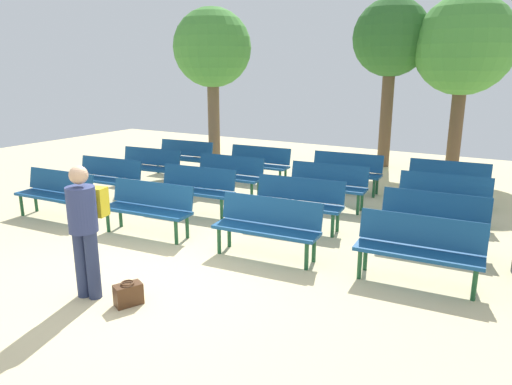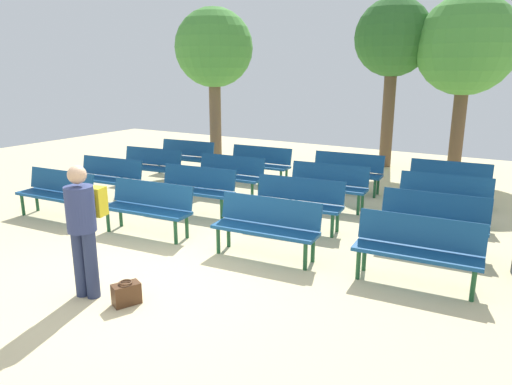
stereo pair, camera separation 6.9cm
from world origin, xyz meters
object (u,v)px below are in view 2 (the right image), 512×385
(bench_r1_c2, at_px, (298,200))
(bench_r3_c3, at_px, (449,180))
(bench_r0_c2, at_px, (267,224))
(bench_r1_c0, at_px, (108,176))
(bench_r2_c0, at_px, (150,164))
(bench_r3_c0, at_px, (185,155))
(bench_r3_c1, at_px, (259,162))
(tree_1, at_px, (393,40))
(bench_r3_c2, at_px, (347,170))
(bench_r2_c1, at_px, (229,173))
(bench_r1_c1, at_px, (196,187))
(visitor_with_backpack, at_px, (84,223))
(tree_2, at_px, (214,50))
(bench_r0_c3, at_px, (418,246))
(bench_r2_c3, at_px, (444,196))
(handbag, at_px, (126,294))
(tree_0, at_px, (467,47))
(bench_r0_c1, at_px, (148,205))
(bench_r1_c3, at_px, (433,218))
(bench_r2_c2, at_px, (328,183))
(bench_r0_c0, at_px, (57,191))

(bench_r1_c2, xyz_separation_m, bench_r3_c3, (2.01, 2.99, 0.00))
(bench_r0_c2, bearing_deg, bench_r1_c0, 161.78)
(bench_r2_c0, relative_size, bench_r3_c0, 1.01)
(bench_r3_c1, relative_size, tree_1, 0.35)
(bench_r3_c0, height_order, bench_r3_c2, same)
(bench_r2_c1, relative_size, tree_1, 0.35)
(bench_r1_c1, relative_size, visitor_with_backpack, 0.99)
(bench_r0_c2, distance_m, bench_r3_c1, 4.77)
(tree_2, bearing_deg, bench_r1_c2, -40.50)
(bench_r0_c2, relative_size, bench_r3_c3, 1.00)
(bench_r0_c3, relative_size, visitor_with_backpack, 0.99)
(bench_r0_c2, bearing_deg, bench_r1_c1, 146.30)
(tree_2, bearing_deg, bench_r2_c3, -18.49)
(bench_r2_c1, xyz_separation_m, handbag, (1.75, -4.80, -0.37))
(bench_r1_c1, distance_m, handbag, 3.82)
(bench_r0_c3, height_order, tree_0, tree_0)
(bench_r1_c2, distance_m, bench_r3_c1, 3.52)
(bench_r0_c1, bearing_deg, bench_r1_c1, 88.65)
(bench_r0_c3, distance_m, tree_0, 8.06)
(bench_r3_c3, bearing_deg, bench_r1_c3, -89.04)
(bench_r0_c1, distance_m, bench_r2_c0, 3.58)
(bench_r2_c1, xyz_separation_m, tree_0, (3.88, 5.11, 2.77))
(bench_r0_c1, height_order, bench_r1_c2, same)
(tree_0, height_order, handbag, tree_0)
(bench_r0_c3, bearing_deg, bench_r0_c1, -179.42)
(bench_r0_c1, bearing_deg, bench_r3_c2, 61.59)
(bench_r2_c3, bearing_deg, bench_r2_c2, 179.74)
(bench_r1_c2, bearing_deg, bench_r2_c3, 30.77)
(tree_1, bearing_deg, bench_r0_c3, -71.11)
(bench_r3_c0, distance_m, tree_2, 3.04)
(bench_r1_c1, xyz_separation_m, bench_r2_c0, (-2.32, 1.22, 0.00))
(bench_r1_c1, distance_m, bench_r2_c2, 2.62)
(bench_r1_c2, relative_size, bench_r3_c2, 1.01)
(bench_r0_c3, xyz_separation_m, tree_1, (-2.54, 7.43, 2.97))
(bench_r3_c1, distance_m, tree_2, 3.67)
(bench_r3_c1, bearing_deg, bench_r1_c2, -51.64)
(bench_r2_c0, bearing_deg, bench_r1_c2, -19.51)
(visitor_with_backpack, bearing_deg, bench_r0_c3, -156.90)
(bench_r3_c0, distance_m, tree_1, 6.41)
(bench_r1_c0, height_order, bench_r2_c0, same)
(bench_r0_c0, distance_m, bench_r1_c2, 4.52)
(bench_r3_c1, bearing_deg, bench_r0_c3, -42.78)
(bench_r0_c1, relative_size, visitor_with_backpack, 0.99)
(bench_r1_c2, relative_size, bench_r2_c0, 1.00)
(bench_r1_c1, height_order, bench_r2_c3, same)
(bench_r0_c1, bearing_deg, bench_r1_c0, 146.75)
(bench_r3_c3, height_order, tree_2, tree_2)
(bench_r2_c1, bearing_deg, tree_1, 64.33)
(bench_r3_c1, bearing_deg, bench_r1_c0, -127.07)
(tree_2, xyz_separation_m, visitor_with_backpack, (3.40, -7.47, -2.29))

